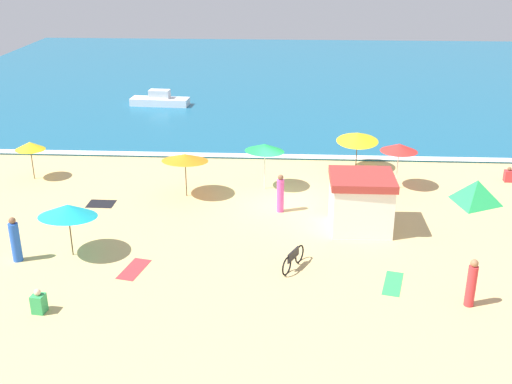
# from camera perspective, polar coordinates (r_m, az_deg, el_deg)

# --- Properties ---
(ground_plane) EXTENTS (60.00, 60.00, 0.00)m
(ground_plane) POSITION_cam_1_polar(r_m,az_deg,el_deg) (29.82, 2.55, -0.83)
(ground_plane) COLOR #D8B775
(ocean_water) EXTENTS (60.00, 44.00, 0.10)m
(ocean_water) POSITION_cam_1_polar(r_m,az_deg,el_deg) (56.66, 2.93, 10.29)
(ocean_water) COLOR #196084
(ocean_water) RESTS_ON ground_plane
(wave_breaker_foam) EXTENTS (57.00, 0.70, 0.01)m
(wave_breaker_foam) POSITION_cam_1_polar(r_m,az_deg,el_deg) (35.67, 2.69, 3.26)
(wave_breaker_foam) COLOR white
(wave_breaker_foam) RESTS_ON ocean_water
(lifeguard_cabana) EXTENTS (2.68, 2.52, 2.41)m
(lifeguard_cabana) POSITION_cam_1_polar(r_m,az_deg,el_deg) (26.93, 9.45, -0.88)
(lifeguard_cabana) COLOR white
(lifeguard_cabana) RESTS_ON ground_plane
(beach_umbrella_0) EXTENTS (2.73, 2.73, 2.36)m
(beach_umbrella_0) POSITION_cam_1_polar(r_m,az_deg,el_deg) (30.57, 0.79, 4.03)
(beach_umbrella_0) COLOR silver
(beach_umbrella_0) RESTS_ON ground_plane
(beach_umbrella_1) EXTENTS (2.07, 2.07, 2.00)m
(beach_umbrella_1) POSITION_cam_1_polar(r_m,az_deg,el_deg) (33.96, -19.77, 3.95)
(beach_umbrella_1) COLOR #4C3823
(beach_umbrella_1) RESTS_ON ground_plane
(beach_umbrella_3) EXTENTS (2.80, 2.82, 2.21)m
(beach_umbrella_3) POSITION_cam_1_polar(r_m,az_deg,el_deg) (29.90, -6.44, 3.12)
(beach_umbrella_3) COLOR #4C3823
(beach_umbrella_3) RESTS_ON ground_plane
(beach_umbrella_5) EXTENTS (2.91, 2.94, 2.27)m
(beach_umbrella_5) POSITION_cam_1_polar(r_m,az_deg,el_deg) (25.11, -16.66, -1.61)
(beach_umbrella_5) COLOR #4C3823
(beach_umbrella_5) RESTS_ON ground_plane
(beach_umbrella_6) EXTENTS (2.41, 2.44, 2.18)m
(beach_umbrella_6) POSITION_cam_1_polar(r_m,az_deg,el_deg) (33.73, 9.17, 4.95)
(beach_umbrella_6) COLOR #4C3823
(beach_umbrella_6) RESTS_ON ground_plane
(beach_umbrella_7) EXTENTS (2.57, 2.57, 2.31)m
(beach_umbrella_7) POSITION_cam_1_polar(r_m,az_deg,el_deg) (31.40, 12.82, 3.94)
(beach_umbrella_7) COLOR silver
(beach_umbrella_7) RESTS_ON ground_plane
(beach_tent) EXTENTS (2.62, 2.87, 1.09)m
(beach_tent) POSITION_cam_1_polar(r_m,az_deg,el_deg) (31.29, 19.33, 0.09)
(beach_tent) COLOR green
(beach_tent) RESTS_ON ground_plane
(parked_bicycle) EXTENTS (0.84, 1.67, 0.76)m
(parked_bicycle) POSITION_cam_1_polar(r_m,az_deg,el_deg) (23.82, 3.39, -6.04)
(parked_bicycle) COLOR black
(parked_bicycle) RESTS_ON ground_plane
(beachgoer_2) EXTENTS (0.50, 0.50, 1.82)m
(beachgoer_2) POSITION_cam_1_polar(r_m,az_deg,el_deg) (25.77, -20.94, -4.12)
(beachgoer_2) COLOR blue
(beachgoer_2) RESTS_ON ground_plane
(beachgoer_3) EXTENTS (0.42, 0.42, 0.78)m
(beachgoer_3) POSITION_cam_1_polar(r_m,az_deg,el_deg) (34.57, 21.87, 1.40)
(beachgoer_3) COLOR red
(beachgoer_3) RESTS_ON ground_plane
(beachgoer_5) EXTENTS (0.46, 0.46, 0.88)m
(beachgoer_5) POSITION_cam_1_polar(r_m,az_deg,el_deg) (22.35, -19.06, -9.42)
(beachgoer_5) COLOR green
(beachgoer_5) RESTS_ON ground_plane
(beachgoer_6) EXTENTS (0.44, 0.44, 1.74)m
(beachgoer_6) POSITION_cam_1_polar(r_m,az_deg,el_deg) (22.46, 18.91, -7.84)
(beachgoer_6) COLOR red
(beachgoer_6) RESTS_ON ground_plane
(beachgoer_7) EXTENTS (0.42, 0.42, 1.79)m
(beachgoer_7) POSITION_cam_1_polar(r_m,az_deg,el_deg) (28.37, 2.22, -0.18)
(beachgoer_7) COLOR #D84CA5
(beachgoer_7) RESTS_ON ground_plane
(beach_towel_1) EXTENTS (1.05, 1.79, 0.01)m
(beach_towel_1) POSITION_cam_1_polar(r_m,az_deg,el_deg) (24.28, -10.98, -6.87)
(beach_towel_1) COLOR red
(beach_towel_1) RESTS_ON ground_plane
(beach_towel_2) EXTENTS (1.26, 0.99, 0.01)m
(beach_towel_2) POSITION_cam_1_polar(r_m,az_deg,el_deg) (30.35, -13.83, -1.05)
(beach_towel_2) COLOR black
(beach_towel_2) RESTS_ON ground_plane
(beach_towel_3) EXTENTS (1.02, 1.88, 0.01)m
(beach_towel_3) POSITION_cam_1_polar(r_m,az_deg,el_deg) (23.45, 12.27, -8.09)
(beach_towel_3) COLOR green
(beach_towel_3) RESTS_ON ground_plane
(small_boat_0) EXTENTS (4.32, 1.59, 1.14)m
(small_boat_0) POSITION_cam_1_polar(r_m,az_deg,el_deg) (47.25, -8.69, 8.21)
(small_boat_0) COLOR white
(small_boat_0) RESTS_ON ocean_water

